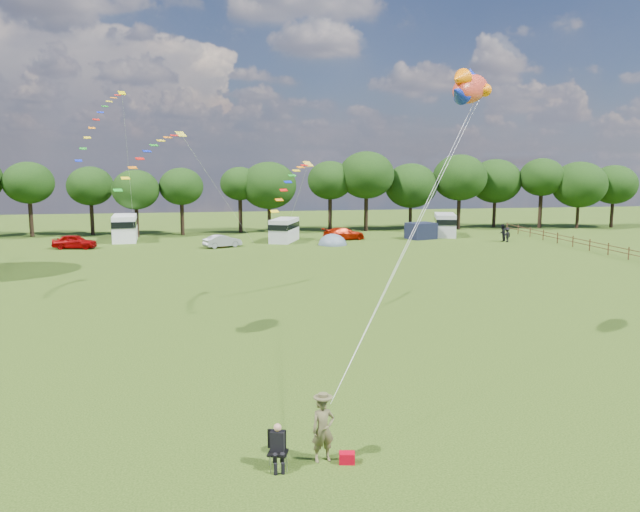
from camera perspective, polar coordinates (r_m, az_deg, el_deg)
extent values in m
plane|color=black|center=(25.88, 3.10, -11.43)|extent=(180.00, 180.00, 0.00)
cylinder|color=black|center=(82.49, -24.91, 3.09)|extent=(0.49, 0.49, 4.25)
ellipsoid|color=black|center=(82.25, -25.10, 6.09)|extent=(5.86, 5.86, 4.98)
cylinder|color=black|center=(81.60, -20.12, 3.19)|extent=(0.47, 0.47, 3.90)
ellipsoid|color=black|center=(81.36, -20.26, 6.03)|extent=(5.58, 5.58, 4.74)
cylinder|color=black|center=(77.78, -16.39, 3.00)|extent=(0.44, 0.44, 3.56)
ellipsoid|color=black|center=(77.53, -16.51, 5.84)|extent=(5.56, 5.56, 4.73)
cylinder|color=black|center=(78.30, -12.48, 3.32)|extent=(0.47, 0.47, 3.95)
ellipsoid|color=black|center=(78.06, -12.58, 6.23)|extent=(5.33, 5.33, 4.53)
cylinder|color=black|center=(80.08, -7.29, 3.70)|extent=(0.50, 0.50, 4.33)
ellipsoid|color=black|center=(79.84, -7.34, 6.58)|extent=(4.95, 4.95, 4.21)
cylinder|color=black|center=(79.91, -4.66, 3.37)|extent=(0.43, 0.43, 3.31)
ellipsoid|color=black|center=(79.64, -4.70, 6.45)|extent=(7.03, 7.03, 5.98)
cylinder|color=black|center=(81.20, 0.93, 3.85)|extent=(0.50, 0.50, 4.36)
ellipsoid|color=black|center=(80.96, 0.93, 6.94)|extent=(5.84, 5.84, 4.97)
cylinder|color=black|center=(81.32, 4.23, 3.90)|extent=(0.51, 0.51, 4.55)
ellipsoid|color=black|center=(81.08, 4.27, 7.39)|extent=(7.15, 7.15, 6.08)
cylinder|color=black|center=(83.79, 8.26, 3.51)|extent=(0.42, 0.42, 3.21)
ellipsoid|color=black|center=(83.53, 8.32, 6.38)|extent=(6.90, 6.90, 5.86)
cylinder|color=black|center=(85.37, 12.56, 3.81)|extent=(0.48, 0.48, 4.17)
ellipsoid|color=black|center=(85.13, 12.66, 7.01)|extent=(7.16, 7.16, 6.09)
cylinder|color=black|center=(89.57, 15.64, 3.75)|extent=(0.45, 0.45, 3.66)
ellipsoid|color=black|center=(89.33, 15.75, 6.61)|extent=(7.05, 7.05, 5.99)
cylinder|color=black|center=(89.81, 19.48, 3.91)|extent=(0.52, 0.52, 4.65)
ellipsoid|color=black|center=(89.60, 19.63, 6.81)|extent=(5.96, 5.96, 5.06)
cylinder|color=black|center=(91.16, 22.47, 3.35)|extent=(0.42, 0.42, 3.19)
ellipsoid|color=black|center=(90.92, 22.63, 6.05)|extent=(7.23, 7.23, 6.14)
cylinder|color=black|center=(94.46, 25.12, 3.45)|extent=(0.44, 0.44, 3.52)
ellipsoid|color=black|center=(94.24, 25.28, 5.93)|extent=(6.22, 6.22, 5.28)
cylinder|color=#472D19|center=(63.60, 26.38, 0.22)|extent=(0.12, 0.12, 1.20)
cylinder|color=#472D19|center=(62.37, 27.21, 0.34)|extent=(0.08, 3.00, 0.08)
cylinder|color=#472D19|center=(62.42, 27.19, -0.03)|extent=(0.08, 3.00, 0.08)
cylinder|color=#472D19|center=(66.02, 24.86, 0.59)|extent=(0.12, 0.12, 1.20)
cylinder|color=#472D19|center=(64.76, 25.63, 0.71)|extent=(0.08, 3.00, 0.08)
cylinder|color=#472D19|center=(64.81, 25.60, 0.36)|extent=(0.08, 3.00, 0.08)
cylinder|color=#472D19|center=(68.48, 23.44, 0.94)|extent=(0.12, 0.12, 1.20)
cylinder|color=#472D19|center=(67.20, 24.15, 1.06)|extent=(0.08, 3.00, 0.08)
cylinder|color=#472D19|center=(67.25, 24.13, 0.72)|extent=(0.08, 3.00, 0.08)
cylinder|color=#472D19|center=(70.98, 22.12, 1.26)|extent=(0.12, 0.12, 1.20)
cylinder|color=#472D19|center=(69.69, 22.78, 1.38)|extent=(0.08, 3.00, 0.08)
cylinder|color=#472D19|center=(69.73, 22.76, 1.06)|extent=(0.08, 3.00, 0.08)
cylinder|color=#472D19|center=(73.52, 20.89, 1.56)|extent=(0.12, 0.12, 1.20)
cylinder|color=#472D19|center=(72.21, 21.51, 1.69)|extent=(0.08, 3.00, 0.08)
cylinder|color=#472D19|center=(72.26, 21.49, 1.37)|extent=(0.08, 3.00, 0.08)
cylinder|color=#472D19|center=(76.10, 19.74, 1.83)|extent=(0.12, 0.12, 1.20)
cylinder|color=#472D19|center=(74.77, 20.32, 1.96)|extent=(0.08, 3.00, 0.08)
cylinder|color=#472D19|center=(74.81, 20.30, 1.66)|extent=(0.08, 3.00, 0.08)
cylinder|color=#472D19|center=(78.70, 18.67, 2.09)|extent=(0.12, 0.12, 1.20)
cylinder|color=#472D19|center=(77.36, 19.21, 2.22)|extent=(0.08, 3.00, 0.08)
cylinder|color=#472D19|center=(77.40, 19.19, 1.93)|extent=(0.08, 3.00, 0.08)
cylinder|color=#472D19|center=(81.33, 17.66, 2.34)|extent=(0.12, 0.12, 1.20)
cylinder|color=#472D19|center=(79.98, 18.17, 2.47)|extent=(0.08, 3.00, 0.08)
cylinder|color=#472D19|center=(80.02, 18.16, 2.18)|extent=(0.08, 3.00, 0.08)
cylinder|color=#472D19|center=(83.99, 16.72, 2.56)|extent=(0.12, 0.12, 1.20)
cylinder|color=#472D19|center=(82.63, 17.20, 2.69)|extent=(0.08, 3.00, 0.08)
cylinder|color=#472D19|center=(82.66, 17.18, 2.42)|extent=(0.08, 3.00, 0.08)
imported|color=#8D0304|center=(69.13, -21.52, 1.23)|extent=(4.68, 2.46, 1.48)
imported|color=gray|center=(66.22, -8.92, 1.35)|extent=(3.96, 2.83, 1.31)
imported|color=#9F1501|center=(71.79, 2.21, 2.05)|extent=(5.11, 3.18, 1.43)
cube|color=white|center=(74.10, -17.41, 2.46)|extent=(2.97, 6.08, 2.95)
cube|color=black|center=(74.05, -17.43, 2.92)|extent=(3.03, 6.20, 0.70)
cylinder|color=black|center=(72.38, -17.44, 1.48)|extent=(0.85, 0.37, 0.83)
cylinder|color=black|center=(76.06, -17.30, 1.81)|extent=(0.85, 0.37, 0.83)
cube|color=silver|center=(70.31, -3.30, 2.38)|extent=(3.96, 5.61, 2.58)
cube|color=black|center=(70.25, -3.30, 2.80)|extent=(4.04, 5.73, 0.61)
cylinder|color=black|center=(68.85, -3.64, 1.47)|extent=(0.77, 0.52, 0.73)
cylinder|color=black|center=(71.97, -2.95, 1.78)|extent=(0.77, 0.52, 0.73)
cube|color=#B4B4B7|center=(77.03, 11.34, 2.80)|extent=(3.78, 5.82, 2.69)
cube|color=black|center=(76.98, 11.36, 3.21)|extent=(3.85, 5.93, 0.64)
cylinder|color=black|center=(75.45, 11.41, 1.95)|extent=(0.81, 0.49, 0.76)
cylinder|color=black|center=(78.81, 11.24, 2.23)|extent=(0.81, 0.49, 0.76)
ellipsoid|color=orange|center=(67.76, -9.26, 0.96)|extent=(2.49, 2.86, 2.05)
cylinder|color=orange|center=(67.76, -9.26, 0.98)|extent=(2.62, 2.62, 0.08)
ellipsoid|color=slate|center=(67.54, 1.15, 1.05)|extent=(3.00, 3.45, 2.34)
cylinder|color=slate|center=(67.54, 1.15, 1.07)|extent=(3.15, 3.15, 0.08)
cube|color=black|center=(73.64, 9.21, 2.29)|extent=(3.64, 3.28, 1.89)
imported|color=brown|center=(19.22, 0.28, -15.58)|extent=(0.78, 0.58, 1.96)
cylinder|color=#99999E|center=(18.90, -4.53, -18.52)|extent=(0.02, 0.02, 0.49)
cylinder|color=#99999E|center=(18.94, -3.04, -18.44)|extent=(0.02, 0.02, 0.49)
cylinder|color=#99999E|center=(19.32, -4.66, -17.90)|extent=(0.02, 0.02, 0.49)
cylinder|color=#99999E|center=(19.36, -3.22, -17.82)|extent=(0.02, 0.02, 0.49)
cube|color=black|center=(19.02, -3.87, -17.51)|extent=(0.69, 0.68, 0.05)
cube|color=black|center=(19.12, -3.96, -16.35)|extent=(0.54, 0.22, 0.58)
cube|color=black|center=(18.91, -3.89, -16.53)|extent=(0.46, 0.37, 0.62)
sphere|color=tan|center=(18.72, -3.90, -15.38)|extent=(0.23, 0.23, 0.23)
cube|color=#A50012|center=(19.44, 2.48, -17.95)|extent=(0.52, 0.40, 0.33)
ellipsoid|color=red|center=(29.66, 13.57, 14.64)|extent=(3.09, 3.14, 1.85)
ellipsoid|color=yellow|center=(29.64, 13.56, 14.36)|extent=(1.92, 1.96, 1.01)
cone|color=#FF7300|center=(28.39, 12.56, 15.54)|extent=(1.37, 1.38, 0.97)
cone|color=#0F21AA|center=(28.33, 12.52, 14.38)|extent=(1.37, 1.38, 0.97)
cone|color=#0F21AA|center=(29.82, 13.68, 15.76)|extent=(1.06, 1.06, 0.83)
sphere|color=white|center=(30.83, 13.73, 14.72)|extent=(0.31, 0.31, 0.31)
sphere|color=black|center=(30.91, 13.69, 14.70)|extent=(0.15, 0.15, 0.15)
cube|color=#D8C900|center=(55.03, -17.66, 14.03)|extent=(0.70, 0.66, 0.34)
cube|color=red|center=(54.55, -18.01, 13.82)|extent=(0.55, 0.40, 0.10)
cube|color=orange|center=(54.07, -18.37, 13.58)|extent=(0.55, 0.39, 0.11)
cube|color=yellow|center=(53.59, -18.72, 13.24)|extent=(0.55, 0.39, 0.11)
cube|color=#198C1E|center=(53.11, -19.07, 12.81)|extent=(0.54, 0.39, 0.12)
cube|color=#0C1EB2|center=(52.62, -19.43, 12.28)|extent=(0.54, 0.38, 0.13)
cube|color=red|center=(52.14, -19.79, 11.66)|extent=(0.54, 0.38, 0.14)
cube|color=orange|center=(51.66, -20.14, 10.93)|extent=(0.54, 0.37, 0.15)
cube|color=yellow|center=(51.19, -20.50, 10.11)|extent=(0.54, 0.37, 0.16)
cube|color=#198C1E|center=(50.73, -20.86, 9.17)|extent=(0.53, 0.36, 0.16)
cube|color=#0C1EB2|center=(50.28, -21.21, 8.13)|extent=(0.53, 0.36, 0.17)
cube|color=yellow|center=(43.38, -12.61, 10.83)|extent=(0.80, 0.78, 0.38)
cube|color=red|center=(42.95, -13.18, 10.69)|extent=(0.59, 0.50, 0.11)
cube|color=orange|center=(42.52, -13.76, 10.50)|extent=(0.58, 0.50, 0.12)
cube|color=yellow|center=(42.09, -14.35, 10.19)|extent=(0.58, 0.50, 0.13)
cube|color=#198C1E|center=(41.66, -14.94, 9.76)|extent=(0.58, 0.49, 0.14)
cube|color=#0C1EB2|center=(41.24, -15.54, 9.21)|extent=(0.58, 0.49, 0.14)
cube|color=red|center=(40.83, -16.15, 8.54)|extent=(0.57, 0.49, 0.15)
cube|color=orange|center=(40.43, -16.76, 7.74)|extent=(0.57, 0.48, 0.16)
cube|color=yellow|center=(40.04, -17.38, 6.81)|extent=(0.57, 0.48, 0.17)
cube|color=#198C1E|center=(39.67, -18.00, 5.75)|extent=(0.56, 0.47, 0.18)
cube|color=gold|center=(38.45, -1.10, 8.41)|extent=(0.71, 0.69, 0.34)
cube|color=red|center=(37.87, -1.44, 8.29)|extent=(0.53, 0.43, 0.09)
cube|color=orange|center=(37.29, -1.80, 8.12)|extent=(0.53, 0.43, 0.10)
cube|color=yellow|center=(36.72, -2.17, 7.81)|extent=(0.53, 0.43, 0.11)
cube|color=#198C1E|center=(36.14, -2.55, 7.36)|extent=(0.53, 0.43, 0.12)
cube|color=#0C1EB2|center=(35.58, -2.95, 6.77)|extent=(0.53, 0.42, 0.13)
cube|color=red|center=(35.02, -3.35, 6.04)|extent=(0.52, 0.42, 0.14)
cube|color=orange|center=(34.48, -3.76, 5.14)|extent=(0.52, 0.41, 0.15)
cube|color=yellow|center=(33.95, -4.18, 4.08)|extent=(0.52, 0.41, 0.15)
imported|color=black|center=(73.30, 16.33, 2.05)|extent=(1.08, 1.07, 1.94)
imported|color=black|center=(72.80, 16.73, 1.87)|extent=(1.17, 0.92, 1.64)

